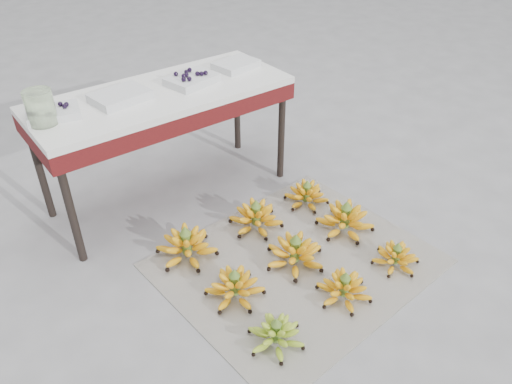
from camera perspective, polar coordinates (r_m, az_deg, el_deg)
ground at (r=2.50m, az=4.12°, el=-8.80°), size 60.00×60.00×0.00m
newspaper_mat at (r=2.53m, az=4.66°, el=-8.07°), size 1.32×1.13×0.01m
bunch_front_left at (r=2.15m, az=2.29°, el=-15.94°), size 0.25×0.25×0.15m
bunch_front_center at (r=2.35m, az=10.04°, el=-10.81°), size 0.26×0.26×0.16m
bunch_front_right at (r=2.57m, az=15.69°, el=-7.20°), size 0.24×0.24×0.14m
bunch_mid_left at (r=2.32m, az=-2.45°, el=-10.78°), size 0.34×0.34×0.17m
bunch_mid_center at (r=2.49m, az=4.48°, el=-6.98°), size 0.40×0.40×0.18m
bunch_mid_right at (r=2.73m, az=10.14°, el=-3.15°), size 0.32×0.32×0.19m
bunch_back_left at (r=2.54m, az=-7.94°, el=-6.11°), size 0.35×0.35×0.19m
bunch_back_center at (r=2.71m, az=-0.01°, el=-2.92°), size 0.32×0.32×0.18m
bunch_back_right at (r=2.90m, az=5.79°, el=-0.35°), size 0.26×0.26×0.16m
vendor_table at (r=2.75m, az=-10.64°, el=9.83°), size 1.38×0.55×0.66m
tray_far_left at (r=2.57m, az=-22.17°, el=8.39°), size 0.27×0.23×0.06m
tray_left at (r=2.65m, az=-15.26°, el=10.50°), size 0.30×0.23×0.04m
tray_right at (r=2.78m, az=-7.36°, el=12.66°), size 0.29×0.24×0.07m
tray_far_right at (r=2.98m, az=-2.29°, el=14.34°), size 0.27×0.21×0.04m
glass_jar at (r=2.50m, az=-23.43°, el=8.84°), size 0.14×0.14×0.16m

